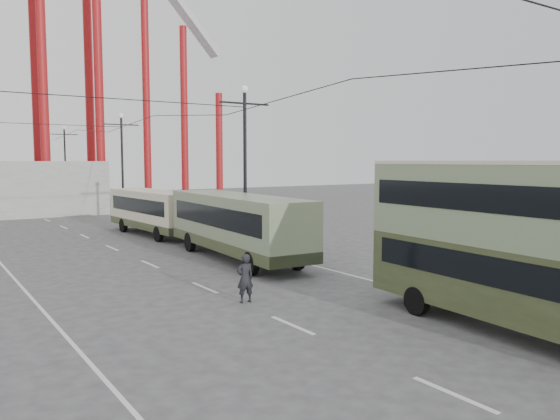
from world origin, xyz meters
TOP-DOWN VIEW (x-y plane):
  - ground at (0.00, 0.00)m, footprint 160.00×160.00m
  - road_markings at (-0.86, 19.70)m, footprint 12.52×120.00m
  - lamp_post_mid at (5.60, 18.00)m, footprint 3.20×0.44m
  - lamp_post_far at (5.60, 40.00)m, footprint 3.20×0.44m
  - lamp_post_distant at (5.60, 62.00)m, footprint 3.20×0.44m
  - double_decker_bus at (3.90, -0.04)m, footprint 2.99×9.50m
  - single_decker_green at (3.20, 14.80)m, footprint 3.48×11.81m
  - single_decker_cream at (3.09, 25.98)m, footprint 2.95×9.80m
  - pedestrian at (-0.82, 7.14)m, footprint 0.67×0.47m

SIDE VIEW (x-z plane):
  - ground at x=0.00m, z-range 0.00..0.00m
  - road_markings at x=-0.86m, z-range 0.00..0.01m
  - pedestrian at x=-0.82m, z-range 0.00..1.75m
  - single_decker_cream at x=3.09m, z-range 0.19..3.20m
  - single_decker_green at x=3.20m, z-range 0.21..3.51m
  - double_decker_bus at x=3.90m, z-range 0.30..5.33m
  - lamp_post_mid at x=5.60m, z-range 0.02..9.34m
  - lamp_post_far at x=5.60m, z-range 0.02..9.34m
  - lamp_post_distant at x=5.60m, z-range 0.02..9.34m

